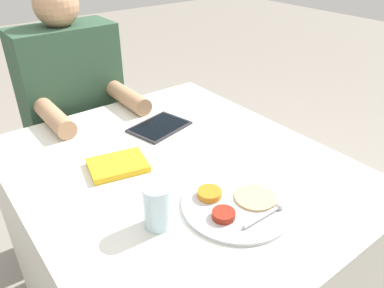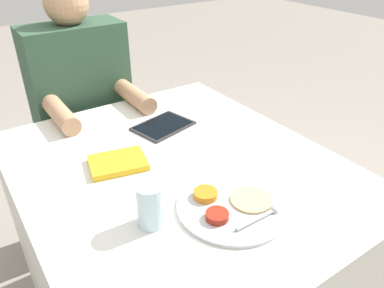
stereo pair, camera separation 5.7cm
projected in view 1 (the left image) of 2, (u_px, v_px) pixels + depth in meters
dining_table at (180, 255)px, 1.34m from camera, size 0.91×1.08×0.77m
thali_tray at (236, 204)px, 0.98m from camera, size 0.29×0.29×0.03m
red_notebook at (118, 166)px, 1.13m from camera, size 0.19×0.16×0.02m
tablet_device at (159, 127)px, 1.36m from camera, size 0.23×0.19×0.01m
person_diner at (80, 137)px, 1.69m from camera, size 0.40×0.46×1.23m
drinking_glass at (157, 206)px, 0.89m from camera, size 0.07×0.07×0.11m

